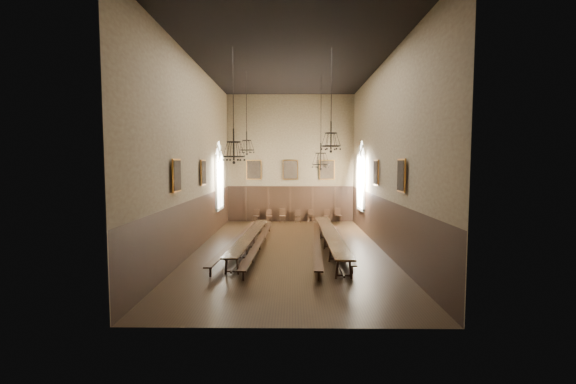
{
  "coord_description": "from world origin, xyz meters",
  "views": [
    {
      "loc": [
        0.15,
        -18.47,
        4.19
      ],
      "look_at": [
        -0.08,
        1.5,
        2.67
      ],
      "focal_mm": 24.0,
      "sensor_mm": 36.0,
      "label": 1
    }
  ],
  "objects_px": {
    "chair_1": "(256,218)",
    "chandelier_front_left": "(234,150)",
    "table_right": "(330,241)",
    "chair_4": "(298,219)",
    "bench_right_inner": "(317,244)",
    "bench_right_outer": "(342,244)",
    "chandelier_back_right": "(321,159)",
    "table_left": "(250,242)",
    "chair_6": "(327,218)",
    "chandelier_front_right": "(331,139)",
    "chandelier_back_left": "(247,144)",
    "chair_5": "(310,218)",
    "bench_left_outer": "(237,242)",
    "bench_left_inner": "(260,243)",
    "chair_2": "(269,218)",
    "chair_7": "(338,218)",
    "chair_3": "(282,218)"
  },
  "relations": [
    {
      "from": "table_right",
      "to": "chair_4",
      "type": "relative_size",
      "value": 12.33
    },
    {
      "from": "chandelier_back_right",
      "to": "chair_4",
      "type": "bearing_deg",
      "value": 101.35
    },
    {
      "from": "bench_right_inner",
      "to": "chandelier_front_right",
      "type": "xyz_separation_m",
      "value": [
        0.44,
        -1.82,
        4.88
      ]
    },
    {
      "from": "chair_4",
      "to": "chair_3",
      "type": "bearing_deg",
      "value": 174.43
    },
    {
      "from": "bench_left_inner",
      "to": "chair_1",
      "type": "relative_size",
      "value": 11.83
    },
    {
      "from": "chair_1",
      "to": "chandelier_front_right",
      "type": "relative_size",
      "value": 0.21
    },
    {
      "from": "table_left",
      "to": "chandelier_front_left",
      "type": "height_order",
      "value": "chandelier_front_left"
    },
    {
      "from": "table_left",
      "to": "table_right",
      "type": "distance_m",
      "value": 3.9
    },
    {
      "from": "chair_5",
      "to": "chandelier_front_right",
      "type": "distance_m",
      "value": 11.72
    },
    {
      "from": "bench_left_inner",
      "to": "chair_2",
      "type": "distance_m",
      "value": 8.78
    },
    {
      "from": "chair_1",
      "to": "chandelier_front_right",
      "type": "xyz_separation_m",
      "value": [
        4.21,
        -10.53,
        4.91
      ]
    },
    {
      "from": "bench_left_outer",
      "to": "bench_left_inner",
      "type": "bearing_deg",
      "value": -15.39
    },
    {
      "from": "table_left",
      "to": "chair_6",
      "type": "bearing_deg",
      "value": 62.39
    },
    {
      "from": "bench_right_inner",
      "to": "chandelier_front_left",
      "type": "height_order",
      "value": "chandelier_front_left"
    },
    {
      "from": "chair_1",
      "to": "chair_2",
      "type": "distance_m",
      "value": 0.94
    },
    {
      "from": "chair_7",
      "to": "bench_right_inner",
      "type": "bearing_deg",
      "value": -109.45
    },
    {
      "from": "table_left",
      "to": "chair_7",
      "type": "xyz_separation_m",
      "value": [
        5.3,
        8.68,
        -0.07
      ]
    },
    {
      "from": "bench_right_inner",
      "to": "bench_right_outer",
      "type": "bearing_deg",
      "value": 9.79
    },
    {
      "from": "chair_5",
      "to": "chandelier_back_left",
      "type": "xyz_separation_m",
      "value": [
        -3.73,
        -6.45,
        4.91
      ]
    },
    {
      "from": "bench_left_inner",
      "to": "bench_right_inner",
      "type": "relative_size",
      "value": 1.01
    },
    {
      "from": "chair_5",
      "to": "bench_left_inner",
      "type": "bearing_deg",
      "value": -100.91
    },
    {
      "from": "chair_2",
      "to": "chair_6",
      "type": "bearing_deg",
      "value": -13.61
    },
    {
      "from": "bench_right_inner",
      "to": "chair_1",
      "type": "distance_m",
      "value": 9.49
    },
    {
      "from": "bench_right_outer",
      "to": "chair_6",
      "type": "xyz_separation_m",
      "value": [
        0.01,
        8.5,
        0.01
      ]
    },
    {
      "from": "table_right",
      "to": "chair_1",
      "type": "xyz_separation_m",
      "value": [
        -4.41,
        8.51,
        -0.14
      ]
    },
    {
      "from": "bench_left_outer",
      "to": "chair_2",
      "type": "distance_m",
      "value": 8.53
    },
    {
      "from": "chair_1",
      "to": "chair_5",
      "type": "distance_m",
      "value": 3.86
    },
    {
      "from": "chair_5",
      "to": "chair_4",
      "type": "bearing_deg",
      "value": -163.58
    },
    {
      "from": "bench_right_inner",
      "to": "chair_1",
      "type": "height_order",
      "value": "chair_1"
    },
    {
      "from": "chair_5",
      "to": "chandelier_back_right",
      "type": "bearing_deg",
      "value": -80.28
    },
    {
      "from": "bench_right_outer",
      "to": "chandelier_back_right",
      "type": "height_order",
      "value": "chandelier_back_right"
    },
    {
      "from": "bench_left_inner",
      "to": "chair_3",
      "type": "bearing_deg",
      "value": 84.34
    },
    {
      "from": "chandelier_front_left",
      "to": "chair_7",
      "type": "bearing_deg",
      "value": 61.91
    },
    {
      "from": "chair_1",
      "to": "chandelier_front_left",
      "type": "relative_size",
      "value": 0.19
    },
    {
      "from": "bench_left_outer",
      "to": "bench_left_inner",
      "type": "relative_size",
      "value": 0.97
    },
    {
      "from": "chair_5",
      "to": "chandelier_back_right",
      "type": "height_order",
      "value": "chandelier_back_right"
    },
    {
      "from": "chair_4",
      "to": "chair_6",
      "type": "xyz_separation_m",
      "value": [
        2.03,
        0.04,
        0.01
      ]
    },
    {
      "from": "chair_4",
      "to": "table_right",
      "type": "bearing_deg",
      "value": -82.05
    },
    {
      "from": "chair_1",
      "to": "chandelier_front_left",
      "type": "distance_m",
      "value": 11.53
    },
    {
      "from": "chair_2",
      "to": "chair_4",
      "type": "relative_size",
      "value": 1.01
    },
    {
      "from": "chair_6",
      "to": "bench_right_outer",
      "type": "bearing_deg",
      "value": -75.53
    },
    {
      "from": "table_left",
      "to": "chair_6",
      "type": "xyz_separation_m",
      "value": [
        4.48,
        8.57,
        -0.09
      ]
    },
    {
      "from": "chair_6",
      "to": "chair_1",
      "type": "bearing_deg",
      "value": -165.43
    },
    {
      "from": "table_left",
      "to": "chair_2",
      "type": "relative_size",
      "value": 10.73
    },
    {
      "from": "chair_4",
      "to": "chandelier_back_right",
      "type": "height_order",
      "value": "chandelier_back_right"
    },
    {
      "from": "bench_right_inner",
      "to": "chair_3",
      "type": "distance_m",
      "value": 8.95
    },
    {
      "from": "chandelier_back_left",
      "to": "chandelier_front_left",
      "type": "height_order",
      "value": "same"
    },
    {
      "from": "table_left",
      "to": "bench_right_outer",
      "type": "bearing_deg",
      "value": 0.85
    },
    {
      "from": "chair_1",
      "to": "chair_4",
      "type": "relative_size",
      "value": 1.04
    },
    {
      "from": "bench_right_inner",
      "to": "chandelier_front_right",
      "type": "height_order",
      "value": "chandelier_front_right"
    }
  ]
}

